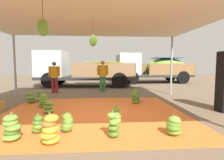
{
  "coord_description": "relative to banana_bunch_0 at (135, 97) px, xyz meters",
  "views": [
    {
      "loc": [
        0.2,
        -5.25,
        1.47
      ],
      "look_at": [
        0.72,
        2.13,
        0.84
      ],
      "focal_mm": 27.97,
      "sensor_mm": 36.0,
      "label": 1
    }
  ],
  "objects": [
    {
      "name": "banana_bunch_9",
      "position": [
        0.22,
        -3.01,
        -0.07
      ],
      "size": [
        0.44,
        0.45,
        0.44
      ],
      "color": "#60932D",
      "rests_on": "tarp_orange"
    },
    {
      "name": "tent_canopy",
      "position": [
        -1.52,
        -1.29,
        2.59
      ],
      "size": [
        8.0,
        7.0,
        2.95
      ],
      "color": "#9EA0A5",
      "rests_on": "ground"
    },
    {
      "name": "banana_bunch_8",
      "position": [
        -2.24,
        -3.24,
        -0.0
      ],
      "size": [
        0.45,
        0.46,
        0.59
      ],
      "color": "gold",
      "rests_on": "tarp_orange"
    },
    {
      "name": "cargo_truck_far",
      "position": [
        3.06,
        7.94,
        1.0
      ],
      "size": [
        6.1,
        2.74,
        2.4
      ],
      "color": "#2D2D2D",
      "rests_on": "ground"
    },
    {
      "name": "banana_bunch_2",
      "position": [
        -3.04,
        -3.02,
        -0.02
      ],
      "size": [
        0.47,
        0.49,
        0.55
      ],
      "color": "#6B9E38",
      "rests_on": "tarp_orange"
    },
    {
      "name": "banana_bunch_1",
      "position": [
        -2.88,
        -1.07,
        -0.09
      ],
      "size": [
        0.38,
        0.38,
        0.42
      ],
      "color": "#75A83D",
      "rests_on": "tarp_orange"
    },
    {
      "name": "banana_bunch_3",
      "position": [
        -1.05,
        -3.02,
        -0.03
      ],
      "size": [
        0.32,
        0.33,
        0.56
      ],
      "color": "#477523",
      "rests_on": "tarp_orange"
    },
    {
      "name": "ground_plane",
      "position": [
        -1.51,
        1.8,
        -0.27
      ],
      "size": [
        40.0,
        40.0,
        0.0
      ],
      "primitive_type": "plane",
      "color": "brown"
    },
    {
      "name": "worker_0",
      "position": [
        -1.15,
        3.28,
        0.73
      ],
      "size": [
        0.63,
        0.38,
        1.71
      ],
      "color": "#337A4C",
      "rests_on": "ground"
    },
    {
      "name": "cargo_truck_main",
      "position": [
        -2.57,
        5.8,
        0.91
      ],
      "size": [
        6.71,
        2.78,
        2.4
      ],
      "color": "#2D2D2D",
      "rests_on": "ground"
    },
    {
      "name": "banana_bunch_7",
      "position": [
        0.17,
        0.36,
        -0.07
      ],
      "size": [
        0.35,
        0.37,
        0.46
      ],
      "color": "#75A83D",
      "rests_on": "tarp_orange"
    },
    {
      "name": "banana_bunch_0",
      "position": [
        0.0,
        0.0,
        0.0
      ],
      "size": [
        0.28,
        0.26,
        0.59
      ],
      "color": "#60932D",
      "rests_on": "tarp_orange"
    },
    {
      "name": "worker_1",
      "position": [
        -3.7,
        2.9,
        0.69
      ],
      "size": [
        0.6,
        0.37,
        1.65
      ],
      "color": "maroon",
      "rests_on": "ground"
    },
    {
      "name": "banana_bunch_10",
      "position": [
        -2.03,
        -2.65,
        -0.07
      ],
      "size": [
        0.35,
        0.35,
        0.44
      ],
      "color": "#518428",
      "rests_on": "tarp_orange"
    },
    {
      "name": "tarp_orange",
      "position": [
        -1.51,
        -1.2,
        -0.26
      ],
      "size": [
        5.49,
        4.79,
        0.01
      ],
      "primitive_type": "cube",
      "color": "orange",
      "rests_on": "ground"
    },
    {
      "name": "banana_bunch_11",
      "position": [
        -3.76,
        0.75,
        -0.05
      ],
      "size": [
        0.42,
        0.4,
        0.51
      ],
      "color": "#75A83D",
      "rests_on": "tarp_orange"
    },
    {
      "name": "banana_bunch_6",
      "position": [
        -3.27,
        -0.35,
        -0.04
      ],
      "size": [
        0.4,
        0.4,
        0.52
      ],
      "color": "#518428",
      "rests_on": "tarp_orange"
    },
    {
      "name": "banana_bunch_12",
      "position": [
        -0.93,
        -2.43,
        -0.03
      ],
      "size": [
        0.28,
        0.28,
        0.54
      ],
      "color": "#60932D",
      "rests_on": "tarp_orange"
    },
    {
      "name": "banana_bunch_5",
      "position": [
        -3.99,
        0.42,
        -0.06
      ],
      "size": [
        0.45,
        0.41,
        0.47
      ],
      "color": "#477523",
      "rests_on": "tarp_orange"
    },
    {
      "name": "banana_bunch_4",
      "position": [
        -2.64,
        -2.7,
        -0.07
      ],
      "size": [
        0.34,
        0.34,
        0.43
      ],
      "color": "#60932D",
      "rests_on": "tarp_orange"
    }
  ]
}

